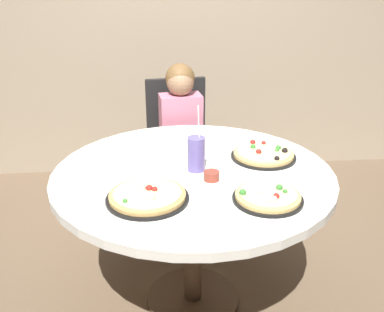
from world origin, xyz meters
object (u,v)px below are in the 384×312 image
(diner_child, at_px, (183,159))
(pizza_pepperoni, at_px, (268,197))
(dining_table, at_px, (193,188))
(chair_wooden, at_px, (178,143))
(pizza_cheese, at_px, (264,154))
(plate_small, at_px, (152,159))
(sauce_bowl, at_px, (212,176))
(pizza_veggie, at_px, (147,196))
(soda_cup, at_px, (196,154))

(diner_child, xyz_separation_m, pizza_pepperoni, (0.26, -1.06, 0.28))
(dining_table, bearing_deg, chair_wooden, 90.60)
(chair_wooden, xyz_separation_m, pizza_cheese, (0.37, -0.81, 0.24))
(pizza_cheese, height_order, plate_small, pizza_cheese)
(chair_wooden, relative_size, pizza_pepperoni, 3.36)
(plate_small, bearing_deg, sauce_bowl, -43.41)
(pizza_veggie, bearing_deg, sauce_bowl, 29.33)
(diner_child, bearing_deg, sauce_bowl, -85.80)
(dining_table, relative_size, pizza_veggie, 3.86)
(pizza_cheese, xyz_separation_m, soda_cup, (-0.35, -0.11, 0.06))
(chair_wooden, distance_m, diner_child, 0.19)
(pizza_veggie, relative_size, pizza_pepperoni, 1.18)
(diner_child, distance_m, sauce_bowl, 0.90)
(pizza_pepperoni, bearing_deg, pizza_cheese, 78.07)
(pizza_pepperoni, distance_m, plate_small, 0.64)
(dining_table, bearing_deg, pizza_pepperoni, -49.63)
(pizza_cheese, bearing_deg, chair_wooden, 114.40)
(diner_child, xyz_separation_m, plate_small, (-0.20, -0.61, 0.27))
(diner_child, distance_m, plate_small, 0.70)
(chair_wooden, height_order, diner_child, diner_child)
(pizza_veggie, distance_m, pizza_cheese, 0.68)
(sauce_bowl, bearing_deg, pizza_pepperoni, -46.32)
(soda_cup, bearing_deg, plate_small, 146.68)
(chair_wooden, height_order, sauce_bowl, chair_wooden)
(pizza_pepperoni, bearing_deg, sauce_bowl, 133.68)
(pizza_cheese, bearing_deg, plate_small, 177.65)
(dining_table, bearing_deg, soda_cup, 12.63)
(chair_wooden, bearing_deg, pizza_veggie, -99.45)
(sauce_bowl, bearing_deg, pizza_cheese, 37.72)
(soda_cup, bearing_deg, chair_wooden, 91.49)
(diner_child, relative_size, pizza_cheese, 3.40)
(pizza_veggie, height_order, sauce_bowl, pizza_veggie)
(dining_table, distance_m, soda_cup, 0.17)
(pizza_veggie, distance_m, plate_small, 0.40)
(pizza_veggie, bearing_deg, pizza_pepperoni, -5.99)
(dining_table, distance_m, pizza_pepperoni, 0.43)
(pizza_veggie, xyz_separation_m, soda_cup, (0.22, 0.27, 0.06))
(pizza_veggie, distance_m, pizza_pepperoni, 0.48)
(pizza_pepperoni, bearing_deg, pizza_veggie, 174.01)
(diner_child, bearing_deg, soda_cup, -89.51)
(soda_cup, bearing_deg, pizza_cheese, 17.85)
(pizza_veggie, height_order, soda_cup, soda_cup)
(pizza_cheese, distance_m, plate_small, 0.55)
(chair_wooden, relative_size, diner_child, 0.88)
(pizza_veggie, height_order, plate_small, pizza_veggie)
(diner_child, relative_size, plate_small, 6.01)
(dining_table, height_order, pizza_veggie, pizza_veggie)
(sauce_bowl, relative_size, plate_small, 0.39)
(diner_child, relative_size, soda_cup, 3.51)
(diner_child, bearing_deg, pizza_veggie, -102.07)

